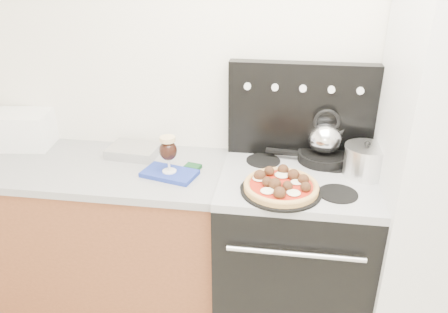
% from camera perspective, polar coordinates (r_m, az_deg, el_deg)
% --- Properties ---
extents(room_shell, '(3.52, 3.01, 2.52)m').
position_cam_1_polar(room_shell, '(1.25, 7.31, -7.55)').
color(room_shell, beige).
rests_on(room_shell, ground).
extents(base_cabinet, '(1.45, 0.60, 0.86)m').
position_cam_1_polar(base_cabinet, '(2.67, -16.05, -10.01)').
color(base_cabinet, brown).
rests_on(base_cabinet, ground).
extents(countertop, '(1.48, 0.63, 0.04)m').
position_cam_1_polar(countertop, '(2.44, -17.29, -1.31)').
color(countertop, '#9B9B9D').
rests_on(countertop, base_cabinet).
extents(stove_body, '(0.76, 0.65, 0.88)m').
position_cam_1_polar(stove_body, '(2.44, 8.80, -12.61)').
color(stove_body, black).
rests_on(stove_body, ground).
extents(cooktop, '(0.76, 0.65, 0.04)m').
position_cam_1_polar(cooktop, '(2.19, 9.58, -3.03)').
color(cooktop, '#ADADB2').
rests_on(cooktop, stove_body).
extents(backguard, '(0.76, 0.08, 0.50)m').
position_cam_1_polar(backguard, '(2.34, 10.01, 6.00)').
color(backguard, black).
rests_on(backguard, cooktop).
extents(toaster_oven, '(0.35, 0.27, 0.20)m').
position_cam_1_polar(toaster_oven, '(2.76, -24.83, 3.25)').
color(toaster_oven, white).
rests_on(toaster_oven, countertop).
extents(foil_sheet, '(0.28, 0.22, 0.05)m').
position_cam_1_polar(foil_sheet, '(2.46, -11.69, 0.73)').
color(foil_sheet, white).
rests_on(foil_sheet, countertop).
extents(oven_mitt, '(0.30, 0.22, 0.02)m').
position_cam_1_polar(oven_mitt, '(2.21, -7.12, -2.23)').
color(oven_mitt, '#203499').
rests_on(oven_mitt, countertop).
extents(beer_glass, '(0.10, 0.10, 0.19)m').
position_cam_1_polar(beer_glass, '(2.16, -7.27, 0.30)').
color(beer_glass, black).
rests_on(beer_glass, oven_mitt).
extents(pizza_pan, '(0.42, 0.42, 0.01)m').
position_cam_1_polar(pizza_pan, '(2.03, 7.43, -4.41)').
color(pizza_pan, black).
rests_on(pizza_pan, cooktop).
extents(pizza, '(0.38, 0.38, 0.05)m').
position_cam_1_polar(pizza, '(2.02, 7.48, -3.66)').
color(pizza, gold).
rests_on(pizza, pizza_pan).
extents(skillet, '(0.30, 0.30, 0.05)m').
position_cam_1_polar(skillet, '(2.36, 12.80, -0.03)').
color(skillet, black).
rests_on(skillet, cooktop).
extents(tea_kettle, '(0.23, 0.23, 0.20)m').
position_cam_1_polar(tea_kettle, '(2.31, 13.09, 2.74)').
color(tea_kettle, silver).
rests_on(tea_kettle, skillet).
extents(stock_pot, '(0.25, 0.25, 0.15)m').
position_cam_1_polar(stock_pot, '(2.24, 17.92, -0.66)').
color(stock_pot, silver).
rests_on(stock_pot, cooktop).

